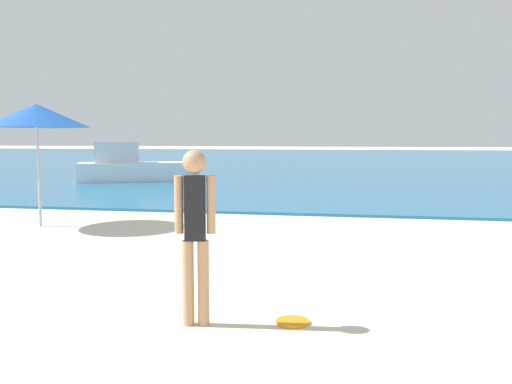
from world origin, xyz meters
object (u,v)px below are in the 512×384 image
at_px(person_standing, 195,227).
at_px(frisbee, 292,322).
at_px(boat_near, 134,167).
at_px(beach_umbrella, 36,116).

height_order(person_standing, frisbee, person_standing).
height_order(person_standing, boat_near, person_standing).
bearing_deg(boat_near, frisbee, -84.00).
relative_size(person_standing, beach_umbrella, 0.68).
xyz_separation_m(person_standing, frisbee, (0.82, 0.19, -0.85)).
bearing_deg(beach_umbrella, frisbee, -39.93).
distance_m(person_standing, boat_near, 15.36).
relative_size(person_standing, frisbee, 5.13).
bearing_deg(frisbee, beach_umbrella, 140.07).
bearing_deg(beach_umbrella, person_standing, -46.10).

